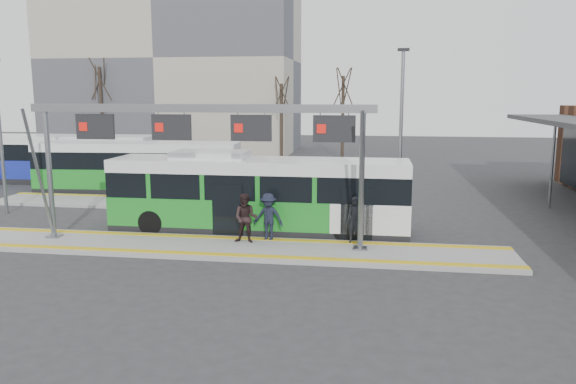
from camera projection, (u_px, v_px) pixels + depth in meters
The scene contains 18 objects.
ground at pixel (211, 249), 20.93m from camera, with size 120.00×120.00×0.00m, color #2D2D30.
platform_main at pixel (211, 247), 20.91m from camera, with size 22.00×3.00×0.15m, color gray.
platform_second at pixel (181, 204), 29.30m from camera, with size 20.00×3.00×0.15m, color gray.
tactile_main at pixel (211, 245), 20.90m from camera, with size 22.00×2.65×0.02m.
tactile_second at pixel (188, 198), 30.40m from camera, with size 20.00×0.35×0.02m.
gantry at pixel (201, 133), 20.49m from camera, with size 13.00×1.68×5.20m.
apartment_block at pixel (176, 59), 56.47m from camera, with size 24.50×12.50×18.40m.
hero_bus at pixel (258, 195), 23.34m from camera, with size 12.30×2.64×3.38m.
bg_bus_green at pixel (138, 168), 32.85m from camera, with size 11.96×3.33×2.95m.
bg_bus_blue at pixel (64, 159), 36.56m from camera, with size 11.94×3.12×3.09m.
passenger_a at pixel (355, 220), 21.04m from camera, with size 0.65×0.43×1.78m, color black.
passenger_b at pixel (246, 218), 21.16m from camera, with size 0.91×0.71×1.88m, color black.
passenger_c at pixel (268, 217), 21.53m from camera, with size 1.18×0.68×1.82m, color black.
tree_left at pixel (282, 95), 48.63m from camera, with size 1.40×1.40×7.50m.
tree_mid at pixel (343, 88), 48.92m from camera, with size 1.40×1.40×8.27m.
tree_far at pixel (100, 79), 51.37m from camera, with size 1.40×1.40×9.30m.
lamp_west at pixel (0, 133), 26.47m from camera, with size 0.50×0.25×7.35m.
lamp_east at pixel (401, 132), 24.50m from camera, with size 0.50×0.25×7.64m.
Camera 1 is at (5.85, -19.60, 5.69)m, focal length 35.00 mm.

